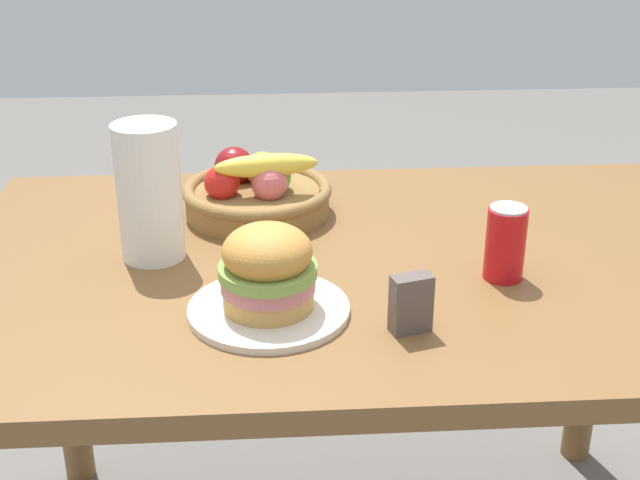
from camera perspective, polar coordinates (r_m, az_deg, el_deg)
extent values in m
cube|color=brown|center=(1.51, 2.07, -1.80)|extent=(1.40, 0.90, 0.04)
cylinder|color=brown|center=(2.07, -16.68, -7.06)|extent=(0.07, 0.07, 0.71)
cylinder|color=brown|center=(2.15, 17.67, -5.88)|extent=(0.07, 0.07, 0.71)
cylinder|color=silver|center=(1.32, -3.43, -4.64)|extent=(0.25, 0.25, 0.01)
cylinder|color=tan|center=(1.31, -3.45, -3.84)|extent=(0.14, 0.14, 0.03)
cylinder|color=#C67075|center=(1.30, -3.48, -2.83)|extent=(0.14, 0.14, 0.02)
cylinder|color=#84A84C|center=(1.29, -3.50, -2.04)|extent=(0.15, 0.15, 0.02)
ellipsoid|color=gold|center=(1.28, -3.53, -0.77)|extent=(0.14, 0.14, 0.08)
cylinder|color=red|center=(1.44, 12.23, -0.26)|extent=(0.07, 0.07, 0.12)
cylinder|color=silver|center=(1.41, 12.45, 2.07)|extent=(0.06, 0.06, 0.00)
cylinder|color=olive|center=(1.68, -4.18, 2.56)|extent=(0.28, 0.28, 0.05)
torus|color=olive|center=(1.67, -4.20, 3.35)|extent=(0.29, 0.29, 0.02)
sphere|color=#6BAD38|center=(1.66, -3.18, 4.21)|extent=(0.07, 0.07, 0.07)
sphere|color=gold|center=(1.70, -3.83, 4.71)|extent=(0.07, 0.07, 0.07)
sphere|color=maroon|center=(1.71, -5.73, 4.89)|extent=(0.08, 0.08, 0.08)
sphere|color=red|center=(1.64, -6.54, 3.81)|extent=(0.07, 0.07, 0.07)
sphere|color=#D16066|center=(1.63, -3.39, 3.79)|extent=(0.07, 0.07, 0.07)
ellipsoid|color=yellow|center=(1.62, -3.59, 4.98)|extent=(0.20, 0.08, 0.06)
cylinder|color=white|center=(1.49, -11.30, 3.14)|extent=(0.11, 0.11, 0.24)
cube|color=#594C47|center=(1.26, 6.07, -4.24)|extent=(0.07, 0.05, 0.09)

